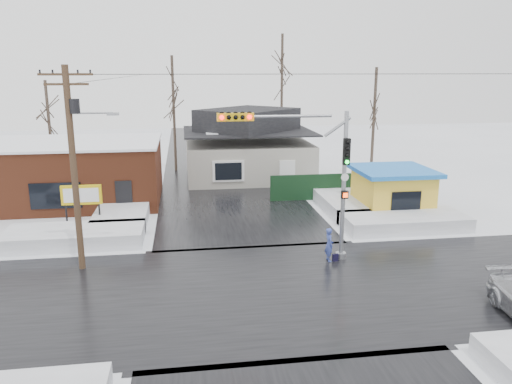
{
  "coord_description": "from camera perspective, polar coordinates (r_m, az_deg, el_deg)",
  "views": [
    {
      "loc": [
        -3.26,
        -18.6,
        8.78
      ],
      "look_at": [
        0.15,
        4.71,
        3.0
      ],
      "focal_mm": 35.0,
      "sensor_mm": 36.0,
      "label": 1
    }
  ],
  "objects": [
    {
      "name": "road_ew",
      "position": [
        20.82,
        1.49,
        -11.13
      ],
      "size": [
        120.0,
        10.0,
        0.02
      ],
      "primitive_type": "cube",
      "color": "black",
      "rests_on": "ground"
    },
    {
      "name": "ground",
      "position": [
        20.82,
        1.49,
        -11.16
      ],
      "size": [
        120.0,
        120.0,
        0.0
      ],
      "primitive_type": "plane",
      "color": "white",
      "rests_on": "ground"
    },
    {
      "name": "tree_far_left",
      "position": [
        44.61,
        -9.51,
        12.54
      ],
      "size": [
        3.0,
        3.0,
        10.0
      ],
      "color": "#332821",
      "rests_on": "ground"
    },
    {
      "name": "brick_building",
      "position": [
        36.07,
        -20.58,
        2.19
      ],
      "size": [
        12.2,
        8.2,
        4.12
      ],
      "color": "brown",
      "rests_on": "ground"
    },
    {
      "name": "tree_far_right",
      "position": [
        41.54,
        13.49,
        11.18
      ],
      "size": [
        3.0,
        3.0,
        9.0
      ],
      "color": "#332821",
      "rests_on": "ground"
    },
    {
      "name": "house",
      "position": [
        41.39,
        -0.94,
        5.22
      ],
      "size": [
        10.4,
        8.4,
        5.76
      ],
      "color": "#A6A195",
      "rests_on": "ground"
    },
    {
      "name": "kiosk",
      "position": [
        32.15,
        15.3,
        0.13
      ],
      "size": [
        4.6,
        4.6,
        2.88
      ],
      "color": "yellow",
      "rests_on": "ground"
    },
    {
      "name": "tree_far_mid",
      "position": [
        47.51,
        3.01,
        14.69
      ],
      "size": [
        3.0,
        3.0,
        12.0
      ],
      "color": "#332821",
      "rests_on": "ground"
    },
    {
      "name": "tree_far_west",
      "position": [
        44.0,
        -22.78,
        9.58
      ],
      "size": [
        3.0,
        3.0,
        8.0
      ],
      "color": "#332821",
      "rests_on": "ground"
    },
    {
      "name": "snowbank_nside_e",
      "position": [
        33.34,
        9.88,
        -0.98
      ],
      "size": [
        3.0,
        8.0,
        0.8
      ],
      "primitive_type": "cube",
      "color": "white",
      "rests_on": "ground"
    },
    {
      "name": "snowbank_ne",
      "position": [
        29.59,
        16.56,
        -3.25
      ],
      "size": [
        7.0,
        3.0,
        0.8
      ],
      "primitive_type": "cube",
      "color": "white",
      "rests_on": "ground"
    },
    {
      "name": "traffic_signal",
      "position": [
        22.7,
        6.35,
        2.93
      ],
      "size": [
        6.05,
        0.68,
        7.0
      ],
      "color": "gray",
      "rests_on": "ground"
    },
    {
      "name": "snowbank_nw",
      "position": [
        27.54,
        -20.01,
        -4.79
      ],
      "size": [
        7.0,
        3.0,
        0.8
      ],
      "primitive_type": "cube",
      "color": "white",
      "rests_on": "ground"
    },
    {
      "name": "fence",
      "position": [
        34.93,
        8.12,
        0.61
      ],
      "size": [
        8.0,
        0.12,
        1.8
      ],
      "primitive_type": "cube",
      "color": "black",
      "rests_on": "ground"
    },
    {
      "name": "shopping_bag",
      "position": [
        23.95,
        9.06,
        -7.45
      ],
      "size": [
        0.3,
        0.18,
        0.35
      ],
      "primitive_type": "cube",
      "rotation": [
        0.0,
        0.0,
        0.21
      ],
      "color": "black",
      "rests_on": "ground"
    },
    {
      "name": "pedestrian",
      "position": [
        23.73,
        8.35,
        -6.0
      ],
      "size": [
        0.42,
        0.61,
        1.61
      ],
      "primitive_type": "imported",
      "rotation": [
        0.0,
        0.0,
        1.64
      ],
      "color": "#39499F",
      "rests_on": "ground"
    },
    {
      "name": "marquee_sign",
      "position": [
        29.48,
        -19.31,
        -0.46
      ],
      "size": [
        2.2,
        0.21,
        2.55
      ],
      "color": "black",
      "rests_on": "ground"
    },
    {
      "name": "utility_pole",
      "position": [
        22.88,
        -20.03,
        3.73
      ],
      "size": [
        3.15,
        0.44,
        9.0
      ],
      "color": "#382619",
      "rests_on": "ground"
    },
    {
      "name": "road_ns",
      "position": [
        20.82,
        1.49,
        -11.13
      ],
      "size": [
        10.0,
        120.0,
        0.02
      ],
      "primitive_type": "cube",
      "color": "black",
      "rests_on": "ground"
    },
    {
      "name": "snowbank_nside_w",
      "position": [
        31.94,
        -14.76,
        -1.89
      ],
      "size": [
        3.0,
        8.0,
        0.8
      ],
      "primitive_type": "cube",
      "color": "white",
      "rests_on": "ground"
    }
  ]
}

